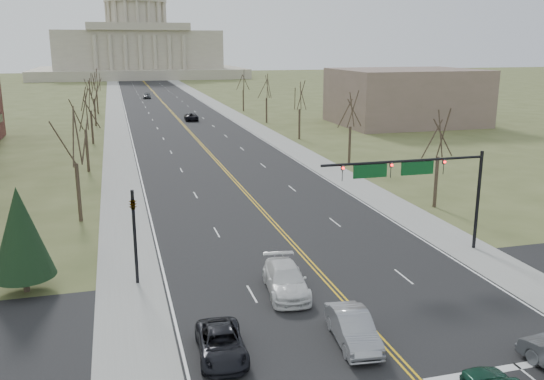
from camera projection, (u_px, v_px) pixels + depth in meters
ground at (409, 371)px, 26.23m from camera, size 600.00×600.00×0.00m
road at (170, 110)px, 129.02m from camera, size 20.00×380.00×0.01m
cross_road at (356, 313)px, 31.83m from camera, size 120.00×14.00×0.01m
sidewalk_left at (115, 112)px, 125.94m from camera, size 4.00×380.00×0.03m
sidewalk_right at (223, 109)px, 132.10m from camera, size 4.00×380.00×0.03m
center_line at (170, 110)px, 129.02m from camera, size 0.42×380.00×0.01m
edge_line_left at (125, 112)px, 126.50m from camera, size 0.15×380.00×0.01m
edge_line_right at (213, 109)px, 131.53m from camera, size 0.15×380.00×0.01m
stop_bar at (517, 366)px, 26.57m from camera, size 9.50×0.50×0.01m
capitol at (138, 44)px, 256.26m from camera, size 90.00×60.00×50.00m
signal_mast at (416, 175)px, 39.33m from camera, size 12.12×0.44×7.20m
signal_left at (134, 226)px, 34.97m from camera, size 0.32×0.36×6.00m
tree_r_0 at (439, 136)px, 51.02m from camera, size 3.74×3.74×8.50m
tree_l_0 at (74, 140)px, 46.70m from camera, size 3.96×3.96×9.00m
tree_r_1 at (351, 111)px, 69.71m from camera, size 3.74×3.74×8.50m
tree_l_1 at (84, 112)px, 65.39m from camera, size 3.96×3.96×9.00m
tree_r_2 at (300, 97)px, 88.40m from camera, size 3.74×3.74×8.50m
tree_l_2 at (90, 97)px, 84.08m from camera, size 3.96×3.96×9.00m
tree_r_3 at (266, 88)px, 107.09m from camera, size 3.74×3.74×8.50m
tree_l_3 at (93, 87)px, 102.77m from camera, size 3.96×3.96×9.00m
tree_r_4 at (243, 81)px, 125.78m from camera, size 3.74×3.74×8.50m
tree_l_4 at (96, 81)px, 121.46m from camera, size 3.96×3.96×9.00m
conifer_l at (20, 232)px, 33.77m from camera, size 3.64×3.64×6.50m
bldg_right_mass at (406, 97)px, 106.28m from camera, size 25.00×20.00×10.00m
car_sb_inner_lead at (353, 328)px, 28.48m from camera, size 2.15×4.99×1.60m
car_sb_outer_lead at (221, 344)px, 27.28m from camera, size 2.46×4.88×1.32m
car_sb_inner_second at (286, 280)px, 34.31m from camera, size 2.91×5.86×1.64m
car_far_nb at (191, 116)px, 111.95m from camera, size 2.75×5.50×1.49m
car_far_sb at (147, 95)px, 156.83m from camera, size 2.27×4.85×1.60m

